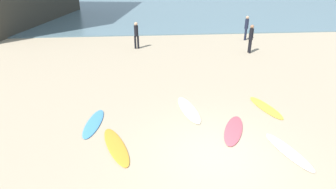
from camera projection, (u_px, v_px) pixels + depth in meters
ground_plane at (216, 157)px, 8.45m from camera, size 120.00×120.00×0.00m
ocean_water at (156, 5)px, 41.32m from camera, size 120.00×40.00×0.08m
surfboard_0 at (116, 146)px, 8.91m from camera, size 1.28×2.35×0.06m
surfboard_1 at (189, 109)px, 11.19m from camera, size 0.96×2.44×0.07m
surfboard_2 at (266, 107)px, 11.35m from camera, size 0.98×2.16×0.07m
surfboard_3 at (234, 130)px, 9.78m from camera, size 1.40×2.14×0.07m
surfboard_4 at (288, 151)px, 8.65m from camera, size 0.98×2.17×0.07m
surfboard_5 at (94, 123)px, 10.21m from camera, size 0.78×2.13×0.06m
beachgoer_near at (136, 34)px, 19.13m from camera, size 0.34×0.28×1.84m
beachgoer_mid at (251, 37)px, 18.17m from camera, size 0.28×0.34×1.86m
beachgoer_far at (246, 27)px, 21.40m from camera, size 0.38×0.38×1.85m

